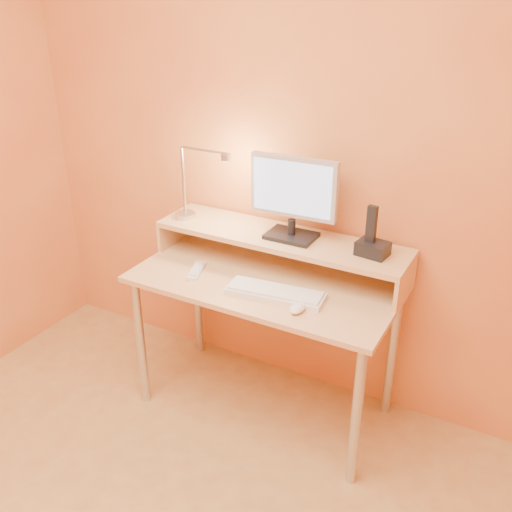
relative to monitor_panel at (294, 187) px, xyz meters
The scene contains 25 objects.
wall_back 0.21m from the monitor_panel, 108.92° to the left, with size 3.00×0.04×2.50m, color #E19A4B.
desk_leg_fl 1.06m from the monitor_panel, 145.87° to the right, with size 0.04×0.04×0.69m, color #BEBEC0.
desk_leg_fr 1.00m from the monitor_panel, 39.63° to the right, with size 0.04×0.04×0.69m, color #BEBEC0.
desk_leg_bl 0.98m from the monitor_panel, behind, with size 0.04×0.04×0.69m, color #BEBEC0.
desk_leg_br 0.92m from the monitor_panel, 10.30° to the left, with size 0.04×0.04×0.69m, color #BEBEC0.
desk_lower 0.44m from the monitor_panel, 108.92° to the right, with size 1.20×0.60×0.03m, color tan.
shelf_riser_left 0.73m from the monitor_panel, behind, with size 0.02×0.30×0.14m, color tan.
shelf_riser_right 0.63m from the monitor_panel, ahead, with size 0.02×0.30×0.14m, color tan.
desk_shelf 0.26m from the monitor_panel, 169.67° to the right, with size 1.20×0.30×0.03m, color tan.
monitor_foot 0.23m from the monitor_panel, 90.00° to the right, with size 0.22×0.16×0.02m, color black.
monitor_neck 0.19m from the monitor_panel, 90.00° to the right, with size 0.04×0.04×0.07m, color black.
monitor_panel is the anchor object (origin of this frame).
monitor_back 0.02m from the monitor_panel, 90.00° to the left, with size 0.36×0.01×0.23m, color black.
monitor_screen 0.02m from the monitor_panel, 90.00° to the right, with size 0.36×0.00×0.24m, color #A0C4EF.
lamp_base 0.61m from the monitor_panel, behind, with size 0.10×0.10×0.03m, color #BEBEC0.
lamp_post 0.57m from the monitor_panel, behind, with size 0.01×0.01×0.33m, color #BEBEC0.
lamp_arm 0.46m from the monitor_panel, behind, with size 0.01×0.01×0.24m, color #BEBEC0.
lamp_head 0.34m from the monitor_panel, behind, with size 0.04×0.04×0.03m, color #BEBEC0.
lamp_bulb 0.34m from the monitor_panel, behind, with size 0.03×0.03×0.00m, color #FFEAC6.
phone_dock 0.43m from the monitor_panel, ahead, with size 0.13×0.10×0.06m, color black.
phone_handset 0.38m from the monitor_panel, ahead, with size 0.04×0.03×0.16m, color black.
phone_led 0.48m from the monitor_panel, ahead, with size 0.01×0.00×0.04m, color #3181F4.
keyboard 0.47m from the monitor_panel, 79.09° to the right, with size 0.42×0.13×0.02m, color silver.
mouse 0.54m from the monitor_panel, 60.74° to the right, with size 0.06×0.10×0.03m, color white.
remote_control 0.59m from the monitor_panel, 145.45° to the right, with size 0.05×0.17×0.02m, color silver.
Camera 1 is at (1.05, -0.83, 1.94)m, focal length 40.02 mm.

